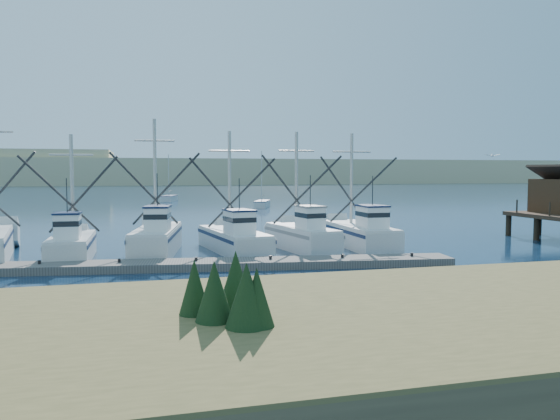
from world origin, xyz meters
name	(u,v)px	position (x,y,z in m)	size (l,w,h in m)	color
ground	(374,285)	(0.00, 0.00, 0.00)	(500.00, 500.00, 0.00)	#0B1F34
shore_bank	(245,353)	(-8.00, -10.00, 0.80)	(40.00, 10.00, 1.60)	#4C422D
floating_dock	(158,266)	(-9.46, 6.53, 0.21)	(32.15, 2.14, 0.43)	#635F59
dune_ridge	(163,172)	(0.00, 210.00, 5.00)	(360.00, 60.00, 10.00)	tan
trawler_fleet	(149,240)	(-9.81, 11.65, 0.96)	(30.38, 8.98, 9.10)	silver
sailboat_near	(262,204)	(6.94, 53.63, 0.50)	(3.50, 5.84, 8.10)	silver
sailboat_far	(169,198)	(-5.07, 73.77, 0.49)	(3.37, 6.29, 8.10)	silver
flying_gull	(492,155)	(13.01, 9.62, 6.28)	(1.16, 0.21, 0.21)	white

